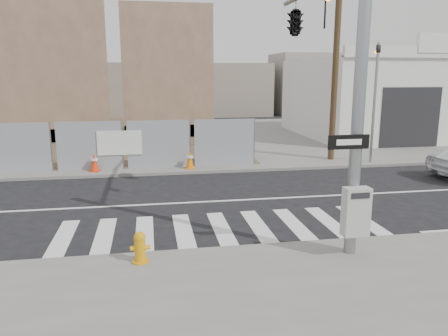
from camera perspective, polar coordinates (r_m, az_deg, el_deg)
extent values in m
plane|color=black|center=(13.98, -2.04, -4.42)|extent=(100.00, 100.00, 0.00)
cube|color=slate|center=(27.61, -6.03, 3.91)|extent=(50.00, 20.00, 0.12)
cylinder|color=gray|center=(9.51, 17.29, 9.41)|extent=(0.26, 0.26, 7.00)
cube|color=#B2B2AF|center=(9.66, 16.85, -5.49)|extent=(0.55, 0.30, 1.05)
cube|color=black|center=(9.35, 15.98, 3.28)|extent=(0.90, 0.03, 0.30)
cube|color=silver|center=(9.33, 16.03, 3.26)|extent=(0.55, 0.01, 0.12)
imported|color=black|center=(11.43, 13.14, 19.82)|extent=(0.16, 0.20, 1.00)
imported|color=black|center=(13.48, 9.33, 18.75)|extent=(0.53, 2.48, 1.00)
cylinder|color=gray|center=(20.42, 19.03, 7.95)|extent=(0.12, 0.12, 5.20)
imported|color=black|center=(20.42, 19.53, 14.95)|extent=(0.16, 0.20, 1.00)
cube|color=brown|center=(26.78, -21.51, 11.62)|extent=(6.00, 0.50, 8.00)
cube|color=brown|center=(27.39, -20.77, 4.10)|extent=(6.00, 1.30, 0.80)
cube|color=brown|center=(27.30, -7.30, 12.34)|extent=(5.50, 0.50, 8.00)
cube|color=brown|center=(27.92, -7.14, 4.93)|extent=(5.50, 1.30, 0.80)
cube|color=silver|center=(30.69, 21.39, 8.59)|extent=(12.00, 10.00, 4.80)
cube|color=black|center=(25.44, 23.18, 6.07)|extent=(3.40, 0.06, 3.20)
cylinder|color=#463421|center=(20.56, 14.48, 14.95)|extent=(0.28, 0.28, 10.00)
cylinder|color=orange|center=(9.54, -10.84, -11.87)|extent=(0.44, 0.44, 0.04)
cylinder|color=orange|center=(9.44, -10.90, -10.50)|extent=(0.28, 0.28, 0.53)
sphere|color=orange|center=(9.34, -10.97, -8.90)|extent=(0.25, 0.25, 0.25)
cylinder|color=orange|center=(9.43, -11.78, -10.23)|extent=(0.15, 0.13, 0.10)
cylinder|color=orange|center=(9.42, -10.04, -10.17)|extent=(0.15, 0.13, 0.10)
cube|color=red|center=(18.52, -16.51, -0.35)|extent=(0.49, 0.49, 0.03)
cone|color=red|center=(18.45, -16.58, 0.74)|extent=(0.44, 0.44, 0.75)
cylinder|color=silver|center=(18.43, -16.60, 1.07)|extent=(0.29, 0.29, 0.09)
cube|color=orange|center=(18.34, -4.48, 0.00)|extent=(0.43, 0.43, 0.03)
cone|color=orange|center=(18.27, -4.50, 1.11)|extent=(0.38, 0.38, 0.76)
cylinder|color=silver|center=(18.25, -4.50, 1.45)|extent=(0.29, 0.29, 0.09)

